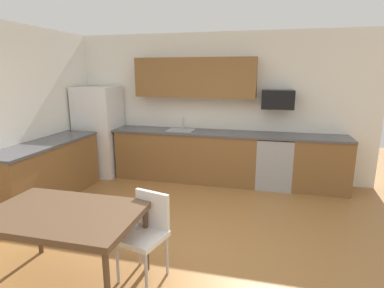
% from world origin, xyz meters
% --- Properties ---
extents(ground_plane, '(12.00, 12.00, 0.00)m').
position_xyz_m(ground_plane, '(0.00, 0.00, 0.00)').
color(ground_plane, '#9E6B38').
extents(wall_back, '(5.80, 0.10, 2.70)m').
position_xyz_m(wall_back, '(0.00, 2.65, 1.35)').
color(wall_back, white).
rests_on(wall_back, ground).
extents(cabinet_run_back, '(2.62, 0.60, 0.90)m').
position_xyz_m(cabinet_run_back, '(-0.44, 2.30, 0.45)').
color(cabinet_run_back, brown).
rests_on(cabinet_run_back, ground).
extents(cabinet_run_back_right, '(0.93, 0.60, 0.90)m').
position_xyz_m(cabinet_run_back_right, '(1.94, 2.30, 0.45)').
color(cabinet_run_back_right, brown).
rests_on(cabinet_run_back_right, ground).
extents(cabinet_run_left, '(0.60, 2.00, 0.90)m').
position_xyz_m(cabinet_run_left, '(-2.30, 0.80, 0.45)').
color(cabinet_run_left, brown).
rests_on(cabinet_run_left, ground).
extents(countertop_back, '(4.80, 0.64, 0.04)m').
position_xyz_m(countertop_back, '(0.00, 2.30, 0.92)').
color(countertop_back, '#4C4C51').
rests_on(countertop_back, cabinet_run_back).
extents(countertop_left, '(0.64, 2.00, 0.04)m').
position_xyz_m(countertop_left, '(-2.30, 0.80, 0.92)').
color(countertop_left, '#4C4C51').
rests_on(countertop_left, cabinet_run_left).
extents(upper_cabinets_back, '(2.20, 0.34, 0.70)m').
position_xyz_m(upper_cabinets_back, '(-0.30, 2.43, 1.90)').
color(upper_cabinets_back, brown).
extents(refrigerator, '(0.76, 0.70, 1.72)m').
position_xyz_m(refrigerator, '(-2.18, 2.22, 0.86)').
color(refrigerator, white).
rests_on(refrigerator, ground).
extents(oven_range, '(0.60, 0.60, 0.91)m').
position_xyz_m(oven_range, '(1.17, 2.30, 0.46)').
color(oven_range, '#999BA0').
rests_on(oven_range, ground).
extents(microwave, '(0.54, 0.36, 0.32)m').
position_xyz_m(microwave, '(1.17, 2.40, 1.54)').
color(microwave, black).
extents(sink_basin, '(0.48, 0.40, 0.14)m').
position_xyz_m(sink_basin, '(-0.54, 2.30, 0.88)').
color(sink_basin, '#A5A8AD').
rests_on(sink_basin, countertop_back).
extents(sink_faucet, '(0.02, 0.02, 0.24)m').
position_xyz_m(sink_faucet, '(-0.54, 2.48, 1.04)').
color(sink_faucet, '#B2B5BA').
rests_on(sink_faucet, countertop_back).
extents(dining_table, '(1.40, 0.90, 0.75)m').
position_xyz_m(dining_table, '(-0.74, -0.90, 0.69)').
color(dining_table, brown).
rests_on(dining_table, ground).
extents(chair_near_table, '(0.49, 0.49, 0.85)m').
position_xyz_m(chair_near_table, '(-0.07, -0.58, 0.50)').
color(chair_near_table, white).
rests_on(chair_near_table, ground).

